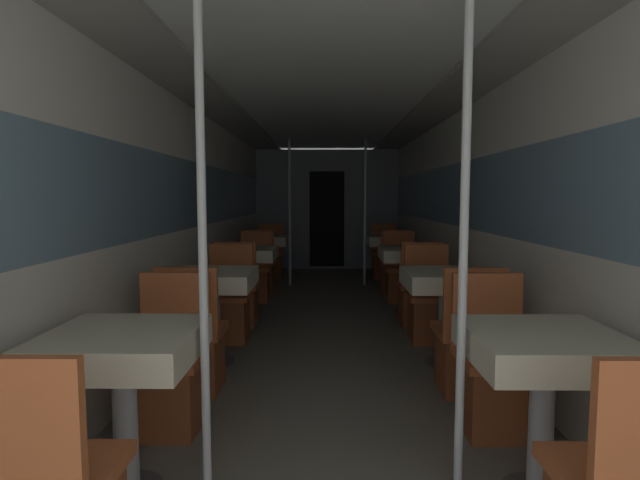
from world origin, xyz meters
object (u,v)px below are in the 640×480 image
(chair_left_near_3, at_px, (261,272))
(dining_table_right_3, at_px, (389,243))
(chair_left_near_2, at_px, (239,299))
(dining_table_right_2, at_px, (409,258))
(support_pole_left_3, at_px, (290,213))
(chair_right_far_0, at_px, (494,383))
(chair_left_near_1, at_px, (194,352))
(chair_right_near_2, at_px, (418,299))
(chair_right_far_3, at_px, (384,261))
(dining_table_left_1, at_px, (213,284))
(dining_table_left_3, at_px, (266,243))
(support_pole_left_0, at_px, (203,253))
(chair_left_far_0, at_px, (169,381))
(dining_table_right_1, at_px, (446,285))
(chair_right_near_1, at_px, (467,353))
(dining_table_left_0, at_px, (123,355))
(dining_table_left_2, at_px, (248,257))
(chair_left_far_2, at_px, (255,279))
(chair_left_far_1, at_px, (229,311))
(dining_table_right_0, at_px, (544,357))
(support_pole_right_0, at_px, (463,253))
(chair_left_far_3, at_px, (270,261))
(chair_right_far_1, at_px, (429,311))
(chair_right_near_3, at_px, (394,273))
(support_pole_right_3, at_px, (365,213))

(chair_left_near_3, bearing_deg, dining_table_right_3, 18.38)
(dining_table_right_3, bearing_deg, chair_left_near_2, -127.79)
(chair_left_near_3, relative_size, dining_table_right_2, 1.19)
(support_pole_left_3, relative_size, chair_right_far_0, 2.47)
(chair_left_near_1, distance_m, chair_right_near_2, 2.58)
(chair_right_far_3, bearing_deg, dining_table_right_3, 90.00)
(dining_table_left_1, relative_size, chair_right_far_0, 0.84)
(dining_table_left_3, distance_m, dining_table_right_2, 2.58)
(support_pole_left_0, height_order, dining_table_right_3, support_pole_left_0)
(chair_left_far_0, xyz_separation_m, support_pole_left_0, (0.36, -0.62, 0.81))
(dining_table_right_1, height_order, dining_table_right_2, same)
(chair_right_near_1, bearing_deg, dining_table_left_0, -147.99)
(dining_table_left_2, bearing_deg, dining_table_right_1, -43.75)
(chair_left_far_0, relative_size, chair_right_far_3, 1.00)
(dining_table_right_1, distance_m, chair_right_near_1, 0.71)
(chair_left_far_2, bearing_deg, chair_left_far_1, 90.00)
(dining_table_left_0, bearing_deg, dining_table_right_0, 0.00)
(chair_right_far_0, relative_size, dining_table_right_1, 1.19)
(chair_right_far_0, xyz_separation_m, dining_table_right_3, (0.00, 4.73, 0.36))
(dining_table_left_2, distance_m, chair_right_near_1, 3.06)
(chair_left_near_1, height_order, support_pole_right_0, support_pole_right_0)
(chair_left_far_3, bearing_deg, chair_left_far_1, 90.00)
(chair_left_near_1, height_order, chair_right_far_3, same)
(support_pole_left_0, relative_size, chair_left_near_1, 2.47)
(chair_left_far_1, height_order, dining_table_right_0, chair_left_far_1)
(chair_left_far_3, xyz_separation_m, support_pole_left_3, (0.36, -0.62, 0.81))
(chair_right_far_1, height_order, chair_right_near_3, same)
(dining_table_right_0, distance_m, dining_table_right_3, 5.35)
(chair_left_far_2, relative_size, dining_table_right_1, 1.19)
(chair_left_far_1, xyz_separation_m, support_pole_right_3, (1.50, 2.95, 0.81))
(dining_table_left_1, xyz_separation_m, chair_left_near_1, (0.00, -0.62, -0.36))
(chair_left_far_0, height_order, dining_table_left_2, chair_left_far_0)
(chair_right_far_1, relative_size, chair_right_near_2, 1.00)
(chair_left_far_3, height_order, dining_table_right_2, chair_left_far_3)
(chair_left_far_0, xyz_separation_m, chair_left_far_3, (0.00, 5.35, 0.00))
(dining_table_left_3, bearing_deg, chair_right_near_1, -66.01)
(dining_table_right_3, relative_size, support_pole_right_3, 0.34)
(dining_table_right_2, bearing_deg, support_pole_right_3, 101.57)
(dining_table_left_2, relative_size, dining_table_right_3, 1.00)
(chair_right_near_2, bearing_deg, chair_left_near_1, -136.25)
(support_pole_left_0, bearing_deg, chair_right_far_3, 75.91)
(chair_right_far_0, bearing_deg, chair_left_far_1, -43.75)
(chair_left_near_3, distance_m, dining_table_right_0, 5.09)
(dining_table_left_1, xyz_separation_m, chair_right_far_0, (1.86, -1.16, -0.36))
(chair_left_far_1, xyz_separation_m, dining_table_left_2, (0.00, 1.16, 0.36))
(chair_left_far_3, xyz_separation_m, chair_right_near_3, (1.86, -1.24, 0.00))
(chair_right_far_0, distance_m, chair_right_near_2, 2.33)
(dining_table_left_2, distance_m, support_pole_left_3, 1.88)
(dining_table_right_0, bearing_deg, chair_left_far_1, 127.79)
(chair_left_far_1, height_order, chair_right_far_0, same)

